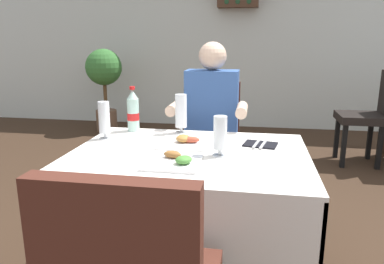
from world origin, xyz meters
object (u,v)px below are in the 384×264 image
object	(u,v)px
plate_near_camera	(175,161)
cola_bottle_primary	(133,112)
background_chair_left	(370,112)
seated_diner_far	(211,123)
main_dining_table	(189,183)
plate_far_diner	(184,142)
potted_plant_corner	(104,76)
beer_glass_left	(104,120)
beer_glass_middle	(181,113)
beer_glass_right	(220,136)
napkin_cutlery_set	(260,144)
chair_far_diner_seat	(209,141)

from	to	relation	value
plate_near_camera	cola_bottle_primary	xyz separation A→B (m)	(-0.38, 0.57, 0.11)
background_chair_left	seated_diner_far	bearing A→B (deg)	-134.58
main_dining_table	plate_far_diner	bearing A→B (deg)	109.40
main_dining_table	potted_plant_corner	size ratio (longest dim) A/B	1.02
cola_bottle_primary	beer_glass_left	bearing A→B (deg)	-114.86
plate_far_diner	beer_glass_middle	xyz separation A→B (m)	(-0.07, 0.24, 0.11)
seated_diner_far	beer_glass_middle	world-z (taller)	seated_diner_far
seated_diner_far	beer_glass_right	distance (m)	0.79
beer_glass_middle	cola_bottle_primary	distance (m)	0.30
plate_near_camera	beer_glass_middle	xyz separation A→B (m)	(-0.08, 0.56, 0.11)
seated_diner_far	plate_near_camera	distance (m)	0.92
plate_near_camera	beer_glass_middle	size ratio (longest dim) A/B	1.06
beer_glass_middle	plate_near_camera	bearing A→B (deg)	-81.78
cola_bottle_primary	napkin_cutlery_set	xyz separation A→B (m)	(0.77, -0.19, -0.11)
cola_bottle_primary	background_chair_left	distance (m)	2.66
main_dining_table	potted_plant_corner	bearing A→B (deg)	119.14
cola_bottle_primary	background_chair_left	xyz separation A→B (m)	(1.90, 1.84, -0.29)
beer_glass_middle	napkin_cutlery_set	size ratio (longest dim) A/B	1.20
main_dining_table	plate_near_camera	xyz separation A→B (m)	(-0.03, -0.18, 0.18)
cola_bottle_primary	potted_plant_corner	xyz separation A→B (m)	(-1.34, 2.76, -0.07)
cola_bottle_primary	napkin_cutlery_set	bearing A→B (deg)	-14.21
chair_far_diner_seat	beer_glass_right	size ratio (longest dim) A/B	4.94
beer_glass_right	beer_glass_middle	bearing A→B (deg)	123.45
background_chair_left	potted_plant_corner	size ratio (longest dim) A/B	0.84
beer_glass_middle	beer_glass_left	bearing A→B (deg)	-152.41
beer_glass_left	beer_glass_middle	size ratio (longest dim) A/B	0.91
cola_bottle_primary	plate_near_camera	bearing A→B (deg)	-56.17
beer_glass_middle	cola_bottle_primary	bearing A→B (deg)	179.25
plate_far_diner	cola_bottle_primary	distance (m)	0.45
chair_far_diner_seat	plate_near_camera	bearing A→B (deg)	-91.82
cola_bottle_primary	chair_far_diner_seat	bearing A→B (deg)	48.01
beer_glass_middle	napkin_cutlery_set	world-z (taller)	beer_glass_middle
main_dining_table	beer_glass_right	world-z (taller)	beer_glass_right
beer_glass_middle	cola_bottle_primary	size ratio (longest dim) A/B	0.85
main_dining_table	beer_glass_middle	world-z (taller)	beer_glass_middle
main_dining_table	beer_glass_right	xyz separation A→B (m)	(0.16, -0.03, 0.26)
seated_diner_far	potted_plant_corner	xyz separation A→B (m)	(-1.78, 2.41, 0.06)
background_chair_left	potted_plant_corner	distance (m)	3.38
potted_plant_corner	plate_near_camera	bearing A→B (deg)	-62.65
seated_diner_far	beer_glass_right	bearing A→B (deg)	-80.03
main_dining_table	seated_diner_far	world-z (taller)	seated_diner_far
beer_glass_middle	potted_plant_corner	world-z (taller)	potted_plant_corner
chair_far_diner_seat	potted_plant_corner	distance (m)	2.90
chair_far_diner_seat	seated_diner_far	distance (m)	0.19
plate_near_camera	background_chair_left	size ratio (longest dim) A/B	0.26
chair_far_diner_seat	background_chair_left	xyz separation A→B (m)	(1.49, 1.38, 0.00)
main_dining_table	plate_near_camera	distance (m)	0.26
beer_glass_right	potted_plant_corner	world-z (taller)	potted_plant_corner
chair_far_diner_seat	potted_plant_corner	xyz separation A→B (m)	(-1.76, 2.30, 0.22)
chair_far_diner_seat	beer_glass_right	world-z (taller)	chair_far_diner_seat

